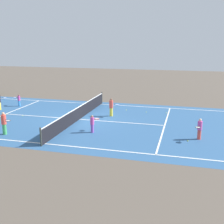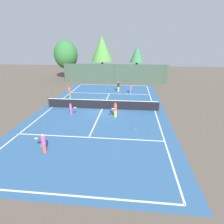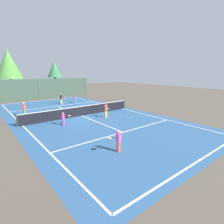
% 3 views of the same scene
% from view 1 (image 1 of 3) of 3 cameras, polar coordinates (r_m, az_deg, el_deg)
% --- Properties ---
extents(ground_plane, '(80.00, 80.00, 0.00)m').
position_cam_1_polar(ground_plane, '(21.82, -6.53, -1.46)').
color(ground_plane, brown).
extents(court_surface, '(13.00, 25.00, 0.01)m').
position_cam_1_polar(court_surface, '(21.82, -6.53, -1.46)').
color(court_surface, '#2D5684').
rests_on(court_surface, ground_plane).
extents(tennis_net, '(11.90, 0.10, 1.10)m').
position_cam_1_polar(tennis_net, '(21.69, -6.56, -0.17)').
color(tennis_net, '#333833').
rests_on(tennis_net, ground_plane).
extents(player_1, '(0.53, 0.89, 1.43)m').
position_cam_1_polar(player_1, '(22.45, -0.12, 1.02)').
color(player_1, yellow).
rests_on(player_1, ground_plane).
extents(player_2, '(0.86, 0.46, 1.29)m').
position_cam_1_polar(player_2, '(17.93, 17.06, -3.20)').
color(player_2, '#E54C3F').
rests_on(player_2, ground_plane).
extents(player_3, '(0.47, 0.82, 1.09)m').
position_cam_1_polar(player_3, '(27.35, -18.11, 2.31)').
color(player_3, '#388CD8').
rests_on(player_3, ground_plane).
extents(player_4, '(0.63, 0.87, 1.46)m').
position_cam_1_polar(player_4, '(19.26, -20.72, -2.06)').
color(player_4, '#3FA559').
rests_on(player_4, ground_plane).
extents(player_5, '(0.83, 0.49, 1.15)m').
position_cam_1_polar(player_5, '(18.52, -3.91, -2.28)').
color(player_5, purple).
rests_on(player_5, ground_plane).
extents(tennis_ball_2, '(0.07, 0.07, 0.07)m').
position_cam_1_polar(tennis_ball_2, '(23.64, -17.37, -0.74)').
color(tennis_ball_2, '#CCE533').
rests_on(tennis_ball_2, ground_plane).
extents(tennis_ball_3, '(0.07, 0.07, 0.07)m').
position_cam_1_polar(tennis_ball_3, '(24.51, 2.84, 0.41)').
color(tennis_ball_3, '#CCE533').
rests_on(tennis_ball_3, ground_plane).
extents(tennis_ball_4, '(0.07, 0.07, 0.07)m').
position_cam_1_polar(tennis_ball_4, '(17.58, 14.88, -5.58)').
color(tennis_ball_4, '#CCE533').
rests_on(tennis_ball_4, ground_plane).
extents(tennis_ball_7, '(0.07, 0.07, 0.07)m').
position_cam_1_polar(tennis_ball_7, '(28.94, -21.37, 1.56)').
color(tennis_ball_7, '#CCE533').
rests_on(tennis_ball_7, ground_plane).
extents(tennis_ball_8, '(0.07, 0.07, 0.07)m').
position_cam_1_polar(tennis_ball_8, '(23.90, 10.79, -0.18)').
color(tennis_ball_8, '#CCE533').
rests_on(tennis_ball_8, ground_plane).
extents(tennis_ball_9, '(0.07, 0.07, 0.07)m').
position_cam_1_polar(tennis_ball_9, '(24.54, -20.34, -0.45)').
color(tennis_ball_9, '#CCE533').
rests_on(tennis_ball_9, ground_plane).
extents(tennis_ball_11, '(0.07, 0.07, 0.07)m').
position_cam_1_polar(tennis_ball_11, '(23.96, 6.84, 0.01)').
color(tennis_ball_11, '#CCE533').
rests_on(tennis_ball_11, ground_plane).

